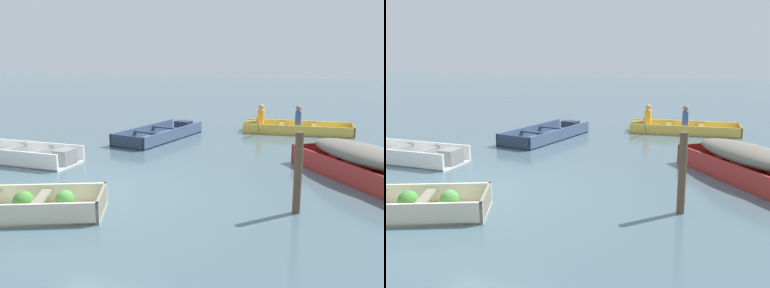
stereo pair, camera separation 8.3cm
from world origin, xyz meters
TOP-DOWN VIEW (x-y plane):
  - ground_plane at (0.00, 0.00)m, footprint 80.00×80.00m
  - dinghy_cream_foreground at (-0.61, -1.24)m, footprint 2.95×2.08m
  - skiff_red_near_moored at (4.65, 2.68)m, footprint 3.06×3.37m
  - skiff_white_mid_moored at (-2.64, 1.57)m, footprint 2.63×1.06m
  - skiff_slate_blue_far_moored at (-0.93, 5.31)m, footprint 1.64×3.31m
  - rowboat_yellow_with_crew at (2.57, 7.66)m, footprint 3.48×2.41m
  - mooring_post at (3.60, 0.41)m, footprint 0.12×0.12m

SIDE VIEW (x-z plane):
  - ground_plane at x=0.00m, z-range 0.00..0.00m
  - skiff_slate_blue_far_moored at x=-0.93m, z-range -0.06..0.29m
  - skiff_white_mid_moored at x=-2.64m, z-range -0.05..0.33m
  - dinghy_cream_foreground at x=-0.61m, z-range -0.05..0.34m
  - rowboat_yellow_with_crew at x=2.57m, z-range -0.28..0.60m
  - skiff_red_near_moored at x=4.65m, z-range 0.07..0.79m
  - mooring_post at x=3.60m, z-range 0.00..1.31m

